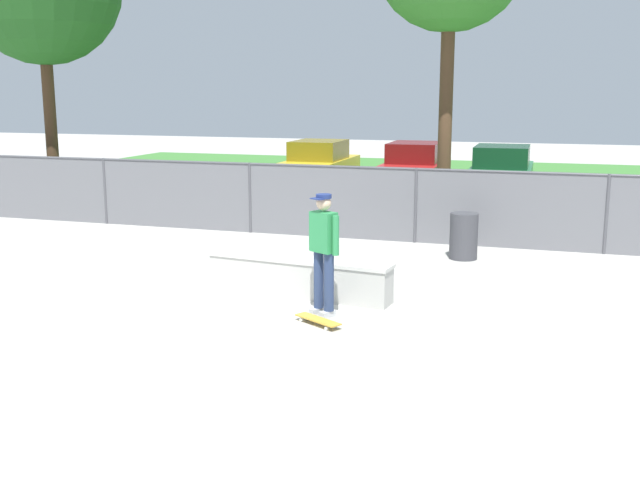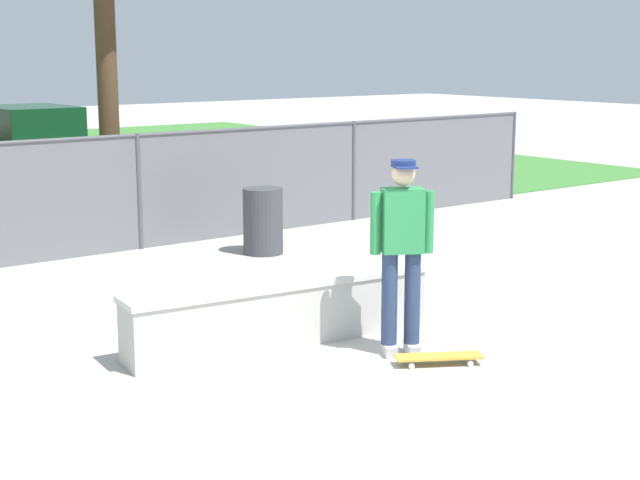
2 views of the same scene
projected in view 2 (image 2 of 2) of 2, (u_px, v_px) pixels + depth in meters
name	position (u px, v px, depth m)	size (l,w,h in m)	color
ground_plane	(250.00, 391.00, 8.06)	(80.00, 80.00, 0.00)	#ADAAA3
concrete_ledge	(281.00, 312.00, 9.31)	(3.21, 0.85, 0.64)	#B7B5AD
skateboarder	(402.00, 247.00, 8.87)	(0.54, 0.41, 1.84)	beige
skateboard	(439.00, 357.00, 8.73)	(0.79, 0.58, 0.09)	gold
chainlink_fence	(1.00, 199.00, 12.49)	(19.85, 0.07, 1.67)	#4C4C51
car_green	(30.00, 145.00, 20.38)	(2.06, 4.22, 1.66)	#1E6638
trash_bin	(263.00, 221.00, 13.44)	(0.56, 0.56, 0.93)	#3F3F44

